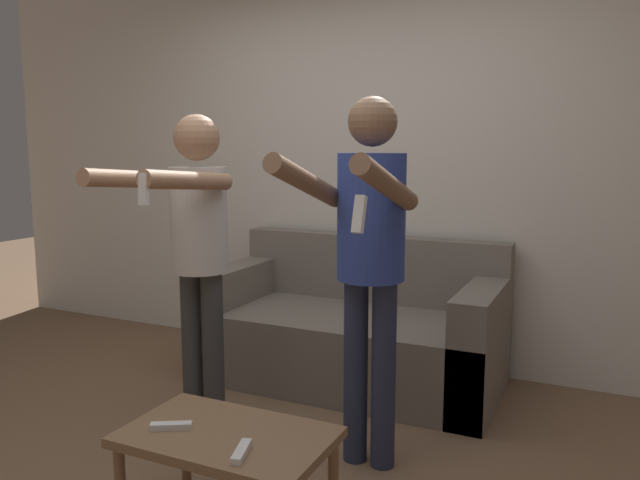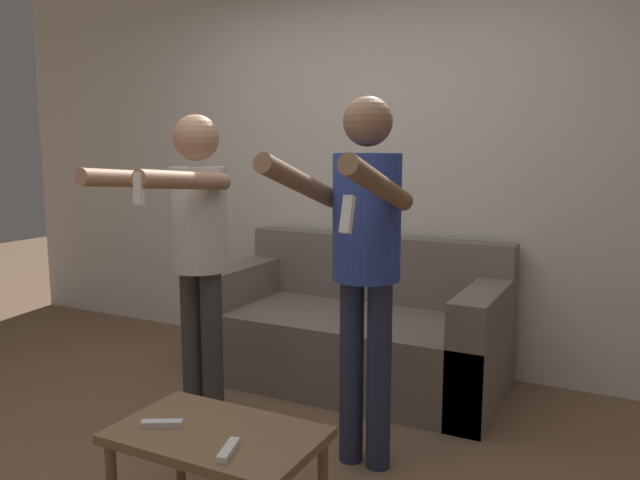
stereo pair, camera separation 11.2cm
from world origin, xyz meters
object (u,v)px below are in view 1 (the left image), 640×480
(person_standing_left, at_px, (196,237))
(remote_near, at_px, (241,452))
(person_standing_right, at_px, (369,243))
(couch, at_px, (353,333))
(remote_far, at_px, (171,426))
(coffee_table, at_px, (227,446))

(person_standing_left, bearing_deg, remote_near, -47.03)
(person_standing_right, bearing_deg, person_standing_left, -179.90)
(couch, xyz_separation_m, remote_far, (-0.01, -1.75, 0.13))
(person_standing_left, height_order, person_standing_right, person_standing_right)
(couch, distance_m, person_standing_left, 1.27)
(couch, height_order, coffee_table, couch)
(person_standing_left, distance_m, remote_near, 1.29)
(person_standing_left, relative_size, coffee_table, 2.12)
(coffee_table, bearing_deg, couch, 96.47)
(couch, height_order, remote_far, couch)
(coffee_table, bearing_deg, person_standing_left, 131.85)
(coffee_table, height_order, remote_far, remote_far)
(person_standing_left, relative_size, remote_near, 10.39)
(person_standing_left, xyz_separation_m, coffee_table, (0.65, -0.72, -0.63))
(person_standing_right, xyz_separation_m, coffee_table, (-0.27, -0.73, -0.67))
(couch, relative_size, person_standing_right, 1.08)
(coffee_table, bearing_deg, remote_far, -161.93)
(person_standing_right, xyz_separation_m, remote_near, (-0.13, -0.85, -0.60))
(couch, bearing_deg, coffee_table, -83.53)
(couch, relative_size, remote_far, 11.98)
(person_standing_right, distance_m, remote_far, 1.10)
(remote_near, bearing_deg, coffee_table, 138.89)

